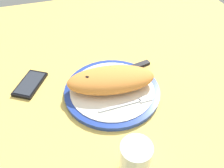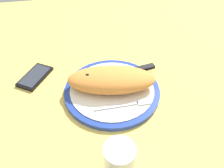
# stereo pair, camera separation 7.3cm
# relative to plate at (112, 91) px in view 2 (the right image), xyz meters

# --- Properties ---
(ground_plane) EXTENTS (1.50, 1.50, 0.03)m
(ground_plane) POSITION_rel_plate_xyz_m (0.00, 0.00, -0.02)
(ground_plane) COLOR #DBB756
(plate) EXTENTS (0.30, 0.30, 0.02)m
(plate) POSITION_rel_plate_xyz_m (0.00, 0.00, 0.00)
(plate) COLOR #233D99
(plate) RESTS_ON ground_plane
(calzone) EXTENTS (0.29, 0.16, 0.06)m
(calzone) POSITION_rel_plate_xyz_m (-0.00, 0.01, 0.04)
(calzone) COLOR orange
(calzone) RESTS_ON plate
(fork) EXTENTS (0.17, 0.02, 0.00)m
(fork) POSITION_rel_plate_xyz_m (0.03, -0.08, 0.01)
(fork) COLOR silver
(fork) RESTS_ON plate
(knife) EXTENTS (0.24, 0.06, 0.01)m
(knife) POSITION_rel_plate_xyz_m (0.08, 0.07, 0.01)
(knife) COLOR silver
(knife) RESTS_ON plate
(smartphone) EXTENTS (0.12, 0.14, 0.01)m
(smartphone) POSITION_rel_plate_xyz_m (-0.25, 0.11, -0.00)
(smartphone) COLOR black
(smartphone) RESTS_ON ground_plane
(water_glass) EXTENTS (0.07, 0.07, 0.10)m
(water_glass) POSITION_rel_plate_xyz_m (-0.03, -0.26, 0.04)
(water_glass) COLOR silver
(water_glass) RESTS_ON ground_plane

